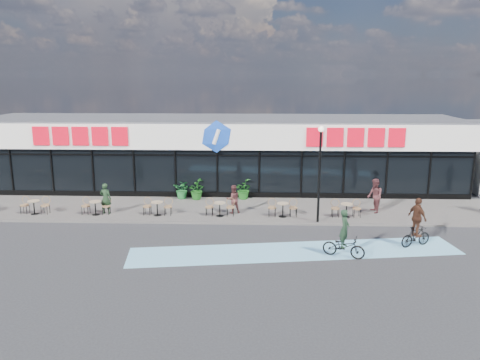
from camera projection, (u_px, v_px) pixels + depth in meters
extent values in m
plane|color=#28282B|center=(205.00, 238.00, 21.40)|extent=(120.00, 120.00, 0.00)
cube|color=#5A5550|center=(214.00, 209.00, 25.78)|extent=(44.00, 5.00, 0.10)
cube|color=#73B7D9|center=(295.00, 251.00, 19.80)|extent=(14.17, 4.13, 0.01)
cube|color=black|center=(221.00, 165.00, 30.82)|extent=(30.00, 6.00, 3.00)
cube|color=white|center=(221.00, 131.00, 30.18)|extent=(30.60, 6.30, 1.50)
cube|color=#47474C|center=(221.00, 118.00, 30.15)|extent=(30.60, 6.30, 0.10)
cube|color=#0D3099|center=(217.00, 149.00, 27.52)|extent=(30.60, 0.08, 0.18)
cube|color=black|center=(217.00, 155.00, 27.61)|extent=(30.00, 0.06, 0.08)
cube|color=black|center=(218.00, 195.00, 28.16)|extent=(30.00, 0.10, 0.40)
cube|color=red|center=(80.00, 136.00, 27.38)|extent=(5.63, 0.18, 1.10)
cube|color=red|center=(355.00, 137.00, 26.82)|extent=(5.63, 0.18, 1.10)
ellipsoid|color=blue|center=(216.00, 137.00, 27.10)|extent=(1.90, 0.24, 1.90)
cylinder|color=black|center=(12.00, 173.00, 28.30)|extent=(0.10, 0.10, 3.00)
cylinder|color=black|center=(52.00, 173.00, 28.21)|extent=(0.10, 0.10, 3.00)
cylinder|color=black|center=(93.00, 173.00, 28.13)|extent=(0.10, 0.10, 3.00)
cylinder|color=black|center=(134.00, 174.00, 28.04)|extent=(0.10, 0.10, 3.00)
cylinder|color=black|center=(176.00, 174.00, 27.95)|extent=(0.10, 0.10, 3.00)
cylinder|color=black|center=(217.00, 174.00, 27.87)|extent=(0.10, 0.10, 3.00)
cylinder|color=black|center=(259.00, 175.00, 27.78)|extent=(0.10, 0.10, 3.00)
cylinder|color=black|center=(301.00, 175.00, 27.69)|extent=(0.10, 0.10, 3.00)
cylinder|color=black|center=(344.00, 175.00, 27.61)|extent=(0.10, 0.10, 3.00)
cylinder|color=black|center=(386.00, 176.00, 27.52)|extent=(0.10, 0.10, 3.00)
cylinder|color=black|center=(429.00, 176.00, 27.43)|extent=(0.10, 0.10, 3.00)
cylinder|color=black|center=(473.00, 176.00, 27.35)|extent=(0.10, 0.10, 3.00)
cylinder|color=black|center=(319.00, 177.00, 22.93)|extent=(0.12, 0.12, 4.56)
sphere|color=#FFF2CC|center=(321.00, 129.00, 22.41)|extent=(0.28, 0.28, 0.28)
cylinder|color=tan|center=(33.00, 201.00, 24.57)|extent=(0.60, 0.60, 0.04)
cylinder|color=black|center=(34.00, 207.00, 24.65)|extent=(0.06, 0.06, 0.70)
cylinder|color=black|center=(35.00, 214.00, 24.73)|extent=(0.40, 0.40, 0.02)
cylinder|color=tan|center=(95.00, 202.00, 24.46)|extent=(0.60, 0.60, 0.04)
cylinder|color=black|center=(95.00, 208.00, 24.54)|extent=(0.06, 0.06, 0.70)
cylinder|color=black|center=(96.00, 215.00, 24.61)|extent=(0.40, 0.40, 0.02)
cylinder|color=tan|center=(157.00, 202.00, 24.34)|extent=(0.60, 0.60, 0.04)
cylinder|color=black|center=(157.00, 209.00, 24.42)|extent=(0.06, 0.06, 0.70)
cylinder|color=black|center=(158.00, 215.00, 24.50)|extent=(0.40, 0.40, 0.02)
cylinder|color=tan|center=(220.00, 203.00, 24.23)|extent=(0.60, 0.60, 0.04)
cylinder|color=black|center=(220.00, 209.00, 24.31)|extent=(0.06, 0.06, 0.70)
cylinder|color=black|center=(220.00, 216.00, 24.39)|extent=(0.40, 0.40, 0.02)
cylinder|color=tan|center=(283.00, 203.00, 24.12)|extent=(0.60, 0.60, 0.04)
cylinder|color=black|center=(283.00, 210.00, 24.19)|extent=(0.06, 0.06, 0.70)
cylinder|color=black|center=(283.00, 217.00, 24.27)|extent=(0.40, 0.40, 0.02)
cylinder|color=tan|center=(347.00, 204.00, 24.00)|extent=(0.60, 0.60, 0.04)
cylinder|color=black|center=(346.00, 211.00, 24.08)|extent=(0.06, 0.06, 0.70)
cylinder|color=black|center=(346.00, 217.00, 24.16)|extent=(0.40, 0.40, 0.02)
imported|color=#1B5919|center=(196.00, 190.00, 27.59)|extent=(1.24, 1.31, 1.16)
imported|color=#1F6F2E|center=(183.00, 189.00, 27.73)|extent=(1.14, 1.03, 1.11)
imported|color=#1D601B|center=(243.00, 189.00, 27.68)|extent=(1.13, 1.24, 1.17)
imported|color=#1B301B|center=(106.00, 198.00, 24.69)|extent=(0.64, 0.46, 1.65)
imported|color=#532A2A|center=(233.00, 199.00, 24.79)|extent=(0.88, 0.77, 1.52)
imported|color=#562C2E|center=(375.00, 196.00, 24.85)|extent=(0.77, 0.95, 1.83)
imported|color=black|center=(344.00, 246.00, 19.09)|extent=(1.83, 1.22, 0.91)
imported|color=#1D3420|center=(345.00, 228.00, 18.92)|extent=(0.57, 0.67, 1.57)
imported|color=black|center=(416.00, 236.00, 20.27)|extent=(1.57, 1.02, 0.92)
imported|color=#432417|center=(417.00, 217.00, 20.08)|extent=(0.80, 1.10, 1.73)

